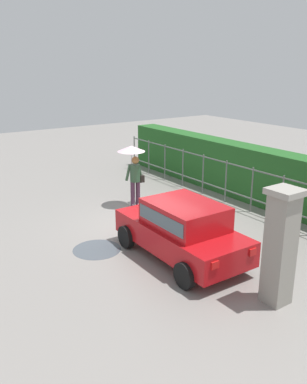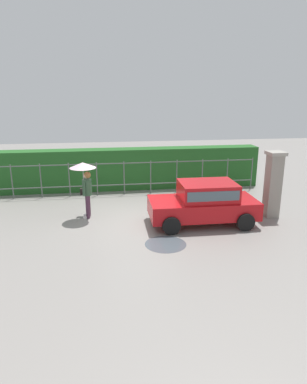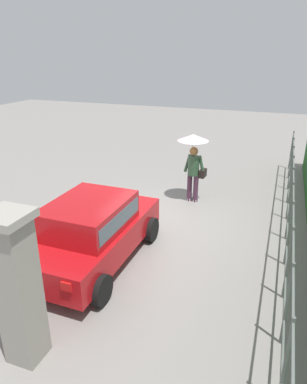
# 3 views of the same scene
# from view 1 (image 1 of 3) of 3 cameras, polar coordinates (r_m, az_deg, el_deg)

# --- Properties ---
(ground_plane) EXTENTS (40.00, 40.00, 0.00)m
(ground_plane) POSITION_cam_1_polar(r_m,az_deg,el_deg) (12.50, -0.43, -4.46)
(ground_plane) COLOR gray
(car) EXTENTS (3.76, 1.90, 1.48)m
(car) POSITION_cam_1_polar(r_m,az_deg,el_deg) (10.12, 4.01, -5.01)
(car) COLOR #B71116
(car) RESTS_ON ground
(pedestrian) EXTENTS (0.93, 0.93, 2.07)m
(pedestrian) POSITION_cam_1_polar(r_m,az_deg,el_deg) (13.74, -2.82, 4.10)
(pedestrian) COLOR #47283D
(pedestrian) RESTS_ON ground
(gate_pillar) EXTENTS (0.60, 0.60, 2.42)m
(gate_pillar) POSITION_cam_1_polar(r_m,az_deg,el_deg) (8.48, 17.22, -7.20)
(gate_pillar) COLOR gray
(gate_pillar) RESTS_ON ground
(fence_section) EXTENTS (11.99, 0.05, 1.50)m
(fence_section) POSITION_cam_1_polar(r_m,az_deg,el_deg) (14.41, 10.04, 1.72)
(fence_section) COLOR #59605B
(fence_section) RESTS_ON ground
(hedge_row) EXTENTS (12.94, 0.90, 1.90)m
(hedge_row) POSITION_cam_1_polar(r_m,az_deg,el_deg) (15.07, 12.73, 2.73)
(hedge_row) COLOR #235B23
(hedge_row) RESTS_ON ground
(puddle_near) EXTENTS (1.27, 1.27, 0.00)m
(puddle_near) POSITION_cam_1_polar(r_m,az_deg,el_deg) (10.96, -7.88, -7.92)
(puddle_near) COLOR #4C545B
(puddle_near) RESTS_ON ground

